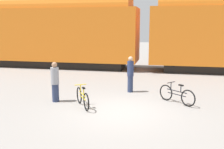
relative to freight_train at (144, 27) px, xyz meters
The scene contains 8 objects.
ground_plane 9.78m from the freight_train, 90.00° to the right, with size 80.00×80.00×0.00m, color gray.
freight_train is the anchor object (origin of this frame).
rail_near 3.06m from the freight_train, 90.00° to the right, with size 37.45×0.07×0.01m, color #4C4238.
rail_far 3.06m from the freight_train, 90.00° to the left, with size 37.45×0.07×0.01m, color #4C4238.
bicycle_black 8.55m from the freight_train, 75.58° to the right, with size 1.38×1.17×0.82m.
bicycle_yellow 9.59m from the freight_train, 99.43° to the right, with size 0.97×1.42×0.83m.
person_in_grey 9.34m from the freight_train, 108.07° to the right, with size 0.33×0.33×1.64m.
person_in_navy 6.79m from the freight_train, 90.35° to the right, with size 0.30×0.30×1.68m.
Camera 1 is at (1.57, -9.02, 3.08)m, focal length 42.00 mm.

